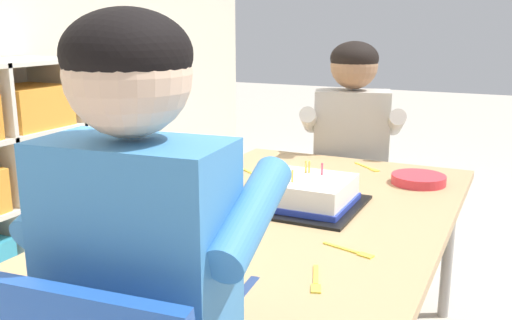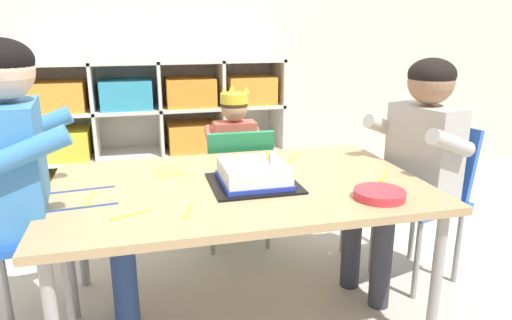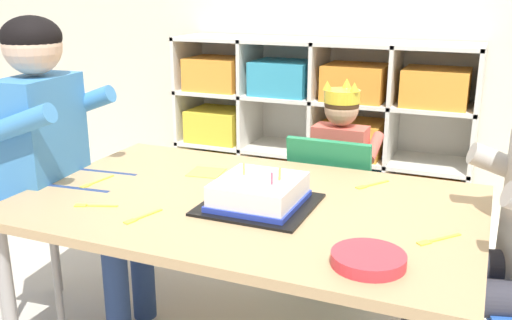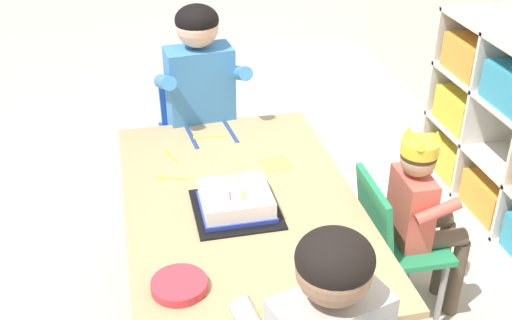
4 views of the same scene
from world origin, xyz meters
name	(u,v)px [view 2 (image 2 of 4)]	position (x,y,z in m)	size (l,w,h in m)	color
ground	(240,310)	(0.00, 0.00, 0.00)	(16.00, 16.00, 0.00)	#BCB2A3
storage_cubby_shelf	(157,135)	(-0.24, 1.44, 0.43)	(1.62, 0.35, 0.92)	silver
activity_table	(239,192)	(0.00, 0.00, 0.51)	(1.38, 0.86, 0.55)	tan
classroom_chair_blue	(238,177)	(0.12, 0.57, 0.39)	(0.35, 0.32, 0.64)	#238451
child_with_crown	(233,146)	(0.12, 0.68, 0.52)	(0.30, 0.31, 0.84)	#D15647
classroom_chair_adult_side	(10,231)	(-0.79, -0.05, 0.47)	(0.35, 0.40, 0.72)	#1E4CA8
adult_helper_seated	(38,166)	(-0.68, -0.04, 0.68)	(0.45, 0.43, 1.09)	#3D7FBC
classroom_chair_guest_side	(429,190)	(0.89, 0.08, 0.41)	(0.42, 0.39, 0.70)	blue
guest_at_table_side	(415,152)	(0.77, 0.05, 0.61)	(0.47, 0.46, 1.00)	#B2ADA3
birthday_cake_on_tray	(254,175)	(0.05, -0.03, 0.59)	(0.32, 0.31, 0.12)	black
paper_plate_stack	(379,194)	(0.43, -0.28, 0.57)	(0.18, 0.18, 0.03)	#DB333D
paper_napkin_square	(170,172)	(-0.24, 0.19, 0.55)	(0.11, 0.11, 0.00)	#F4DB4C
fork_beside_plate_stack	(128,215)	(-0.40, -0.23, 0.56)	(0.13, 0.06, 0.00)	yellow
fork_by_napkin	(89,199)	(-0.53, -0.05, 0.56)	(0.03, 0.14, 0.00)	yellow
fork_at_table_front_edge	(294,157)	(0.32, 0.28, 0.56)	(0.09, 0.12, 0.00)	yellow
fork_scattered_mid_table	(384,177)	(0.56, -0.08, 0.56)	(0.10, 0.12, 0.00)	yellow
fork_near_child_seat	(188,212)	(-0.22, -0.25, 0.56)	(0.05, 0.13, 0.00)	yellow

